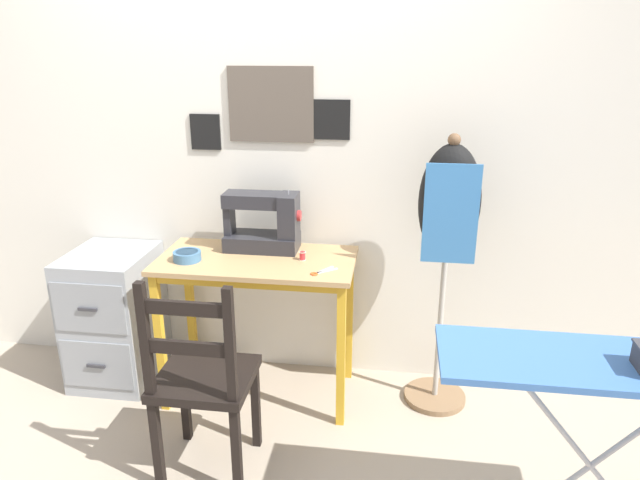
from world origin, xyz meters
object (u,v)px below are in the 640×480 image
at_px(fabric_bowl, 187,256).
at_px(wooden_chair, 203,381).
at_px(filing_cabinet, 115,316).
at_px(ironing_board, 608,373).
at_px(sewing_machine, 266,224).
at_px(dress_form, 448,222).
at_px(thread_spool_near_machine, 302,256).
at_px(scissors, 320,272).

relative_size(fabric_bowl, wooden_chair, 0.14).
distance_m(filing_cabinet, ironing_board, 2.43).
bearing_deg(fabric_bowl, sewing_machine, 30.87).
xyz_separation_m(wooden_chair, dress_form, (1.01, 0.67, 0.54)).
relative_size(fabric_bowl, thread_spool_near_machine, 3.17).
bearing_deg(filing_cabinet, wooden_chair, -42.08).
height_order(scissors, filing_cabinet, scissors).
distance_m(thread_spool_near_machine, filing_cabinet, 1.14).
bearing_deg(thread_spool_near_machine, sewing_machine, 149.09).
height_order(fabric_bowl, scissors, fabric_bowl).
distance_m(sewing_machine, filing_cabinet, 1.01).
distance_m(sewing_machine, wooden_chair, 0.89).
relative_size(thread_spool_near_machine, dress_form, 0.03).
relative_size(sewing_machine, thread_spool_near_machine, 9.10).
relative_size(thread_spool_near_machine, wooden_chair, 0.05).
xyz_separation_m(sewing_machine, wooden_chair, (-0.11, -0.75, -0.46)).
height_order(sewing_machine, wooden_chair, sewing_machine).
bearing_deg(wooden_chair, fabric_bowl, 114.21).
distance_m(scissors, dress_form, 0.66).
relative_size(fabric_bowl, dress_form, 0.10).
height_order(filing_cabinet, dress_form, dress_form).
bearing_deg(sewing_machine, ironing_board, -35.72).
distance_m(sewing_machine, dress_form, 0.91).
distance_m(filing_cabinet, dress_form, 1.86).
relative_size(sewing_machine, filing_cabinet, 0.53).
bearing_deg(dress_form, ironing_board, -62.86).
distance_m(fabric_bowl, scissors, 0.67).
bearing_deg(filing_cabinet, fabric_bowl, -14.33).
relative_size(sewing_machine, ironing_board, 0.36).
bearing_deg(dress_form, sewing_machine, 175.18).
bearing_deg(wooden_chair, sewing_machine, 81.63).
height_order(scissors, dress_form, dress_form).
distance_m(dress_form, ironing_board, 1.04).
bearing_deg(dress_form, thread_spool_near_machine, -175.96).
relative_size(fabric_bowl, filing_cabinet, 0.19).
relative_size(scissors, ironing_board, 0.11).
height_order(sewing_machine, fabric_bowl, sewing_machine).
xyz_separation_m(fabric_bowl, dress_form, (1.26, 0.13, 0.19)).
height_order(filing_cabinet, ironing_board, ironing_board).
relative_size(wooden_chair, filing_cabinet, 1.28).
bearing_deg(ironing_board, scissors, 146.09).
xyz_separation_m(thread_spool_near_machine, filing_cabinet, (-1.06, 0.04, -0.43)).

